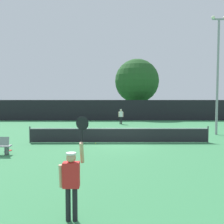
% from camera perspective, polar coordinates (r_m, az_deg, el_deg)
% --- Properties ---
extents(ground_plane, '(120.00, 120.00, 0.00)m').
position_cam_1_polar(ground_plane, '(15.46, 1.74, -7.46)').
color(ground_plane, '#387F4C').
extents(tennis_net, '(11.76, 0.08, 1.07)m').
position_cam_1_polar(tennis_net, '(15.37, 1.75, -5.58)').
color(tennis_net, '#232328').
rests_on(tennis_net, ground).
extents(perimeter_fence, '(35.73, 0.12, 2.73)m').
position_cam_1_polar(perimeter_fence, '(31.14, 0.71, 0.44)').
color(perimeter_fence, black).
rests_on(perimeter_fence, ground).
extents(player_serving, '(0.67, 0.39, 2.45)m').
position_cam_1_polar(player_serving, '(5.71, -9.78, -15.09)').
color(player_serving, red).
rests_on(player_serving, ground).
extents(player_receiving, '(0.57, 0.25, 1.69)m').
position_cam_1_polar(player_receiving, '(26.49, 2.18, -0.75)').
color(player_receiving, white).
rests_on(player_receiving, ground).
extents(tennis_ball, '(0.07, 0.07, 0.07)m').
position_cam_1_polar(tennis_ball, '(15.07, -4.03, -7.61)').
color(tennis_ball, '#CCE033').
rests_on(tennis_ball, ground).
extents(spare_racket, '(0.28, 0.52, 0.04)m').
position_cam_1_polar(spare_racket, '(14.20, -23.89, -8.60)').
color(spare_racket, black).
rests_on(spare_racket, ground).
extents(light_pole, '(1.18, 0.28, 9.36)m').
position_cam_1_polar(light_pole, '(20.54, 24.42, 9.63)').
color(light_pole, gray).
rests_on(light_pole, ground).
extents(large_tree, '(6.67, 6.67, 8.94)m').
position_cam_1_polar(large_tree, '(36.09, 6.09, 7.51)').
color(large_tree, brown).
rests_on(large_tree, ground).
extents(parked_car_near, '(2.38, 4.39, 1.69)m').
position_cam_1_polar(parked_car_near, '(39.81, -10.32, 0.14)').
color(parked_car_near, black).
rests_on(parked_car_near, ground).
extents(parked_car_mid, '(2.33, 4.38, 1.69)m').
position_cam_1_polar(parked_car_mid, '(38.97, 2.72, 0.12)').
color(parked_car_mid, black).
rests_on(parked_car_mid, ground).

